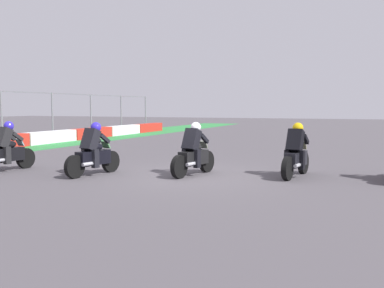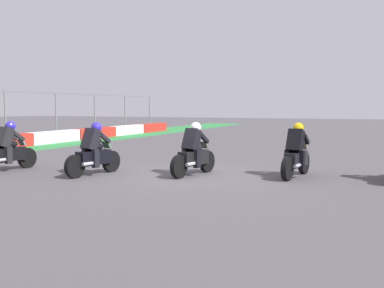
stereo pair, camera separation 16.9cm
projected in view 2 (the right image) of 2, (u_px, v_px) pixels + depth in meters
ground_plane at (193, 176)px, 12.49m from camera, size 120.00×120.00×0.00m
rider_lane_b at (296, 155)px, 12.21m from camera, size 2.04×0.60×1.51m
rider_lane_c at (194, 153)px, 12.55m from camera, size 2.02×0.63×1.51m
rider_lane_d at (94, 153)px, 12.60m from camera, size 2.03×0.62×1.51m
rider_lane_e at (8, 150)px, 13.43m from camera, size 2.04×0.59×1.51m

